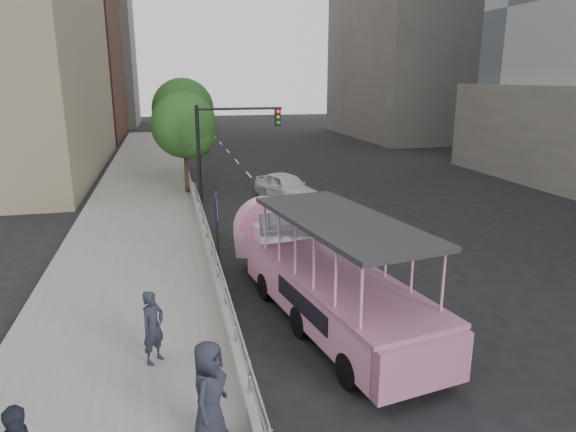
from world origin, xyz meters
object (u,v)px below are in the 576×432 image
Objects in this scene: duck_boat at (318,274)px; pedestrian_near at (153,327)px; car at (286,187)px; street_tree_near at (186,128)px; parking_sign at (217,230)px; street_tree_far at (185,112)px; pedestrian_far at (209,393)px; traffic_signal at (223,141)px.

pedestrian_near is (-4.40, -2.15, -0.01)m from duck_boat.
car is at bearing 80.58° from duck_boat.
parking_sign is at bearing -88.65° from street_tree_near.
street_tree_far is at bearing 37.14° from pedestrian_near.
car is 11.95m from parking_sign.
parking_sign is (1.90, 4.78, 0.72)m from pedestrian_near.
pedestrian_far reaches higher than car.
duck_boat is 16.03m from street_tree_near.
duck_boat reaches higher than pedestrian_near.
pedestrian_far is at bearing -96.86° from parking_sign.
street_tree_near reaches higher than parking_sign.
pedestrian_far reaches higher than pedestrian_near.
pedestrian_far is 0.36× the size of traffic_signal.
parking_sign is (-2.50, 2.63, 0.71)m from duck_boat.
traffic_signal is (2.22, 17.17, 2.26)m from pedestrian_far.
car is 0.85× the size of traffic_signal.
duck_boat is at bearing -83.11° from street_tree_far.
car is at bearing -58.80° from street_tree_far.
car is 2.64× the size of pedestrian_near.
traffic_signal is at bearing -81.57° from street_tree_far.
parking_sign is at bearing -133.76° from car.
duck_boat is 5.06× the size of pedestrian_far.
pedestrian_near is 0.26× the size of street_tree_far.
car is at bearing 66.49° from parking_sign.
duck_boat reaches higher than car.
street_tree_far reaches higher than pedestrian_far.
pedestrian_near is 0.29× the size of street_tree_near.
duck_boat is 1.48× the size of street_tree_far.
traffic_signal is 9.57m from street_tree_far.
street_tree_far is at bearing 24.75° from pedestrian_far.
street_tree_near is at bearing 36.32° from pedestrian_near.
car is at bearing 22.31° from traffic_signal.
car is 1.47× the size of parking_sign.
street_tree_near is (-1.60, 3.43, 0.32)m from traffic_signal.
street_tree_far is at bearing 90.32° from parking_sign.
traffic_signal is at bearing 82.25° from parking_sign.
pedestrian_far is at bearing -127.22° from car.
traffic_signal is at bearing 95.68° from duck_boat.
parking_sign reaches higher than pedestrian_far.
traffic_signal reaches higher than duck_boat.
duck_boat is 13.74m from car.
street_tree_near is at bearing -91.91° from street_tree_far.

